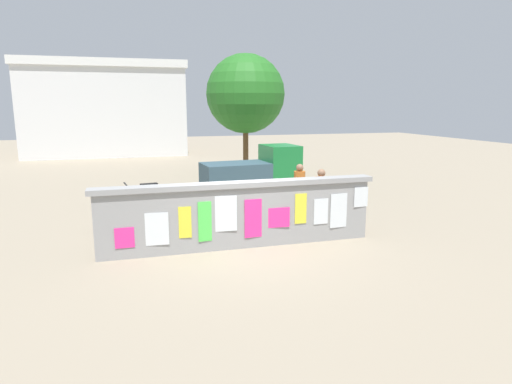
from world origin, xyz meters
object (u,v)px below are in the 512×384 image
bicycle_far (226,208)px  person_walking (321,192)px  auto_rickshaw_truck (256,171)px  tree_roadside (245,94)px  bicycle_near (135,218)px  person_bystander (299,185)px  motorcycle (145,194)px

bicycle_far → person_walking: 2.83m
auto_rickshaw_truck → person_walking: size_ratio=2.29×
auto_rickshaw_truck → person_walking: 4.75m
person_walking → tree_roadside: (0.44, 9.75, 2.87)m
tree_roadside → bicycle_near: bearing=-121.8°
person_bystander → tree_roadside: (0.62, 8.59, 2.87)m
person_bystander → bicycle_far: bearing=174.6°
person_bystander → tree_roadside: 9.08m
auto_rickshaw_truck → person_bystander: 3.58m
tree_roadside → person_walking: bearing=-92.6°
bicycle_near → person_bystander: (4.83, 0.18, 0.62)m
motorcycle → bicycle_near: 2.71m
person_walking → tree_roadside: size_ratio=0.28×
auto_rickshaw_truck → person_bystander: auto_rickshaw_truck is taller
bicycle_far → person_bystander: bearing=-5.4°
bicycle_far → person_walking: bearing=-29.7°
motorcycle → tree_roadside: bearing=50.2°
bicycle_near → person_walking: 5.13m
auto_rickshaw_truck → motorcycle: auto_rickshaw_truck is taller
bicycle_near → bicycle_far: 2.63m
person_bystander → bicycle_near: bearing=-177.9°
auto_rickshaw_truck → person_bystander: bearing=-84.6°
person_walking → person_bystander: 1.17m
motorcycle → person_bystander: (4.46, -2.50, 0.52)m
auto_rickshaw_truck → tree_roadside: tree_roadside is taller
motorcycle → bicycle_far: bearing=-45.7°
bicycle_far → tree_roadside: 9.52m
motorcycle → person_walking: size_ratio=1.17×
motorcycle → tree_roadside: size_ratio=0.33×
bicycle_near → auto_rickshaw_truck: bearing=39.8°
motorcycle → bicycle_far: bicycle_far is taller
motorcycle → tree_roadside: tree_roadside is taller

